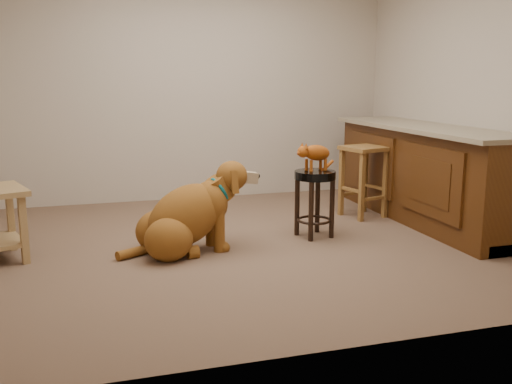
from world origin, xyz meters
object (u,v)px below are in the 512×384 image
object	(u,v)px
wood_stool	(363,180)
padded_stool	(315,190)
tabby_kitten	(314,154)
golden_retriever	(187,217)

from	to	relation	value
wood_stool	padded_stool	bearing A→B (deg)	-143.66
padded_stool	tabby_kitten	bearing A→B (deg)	-173.39
padded_stool	golden_retriever	xyz separation A→B (m)	(-1.16, -0.14, -0.13)
golden_retriever	tabby_kitten	world-z (taller)	tabby_kitten
padded_stool	golden_retriever	world-z (taller)	golden_retriever
golden_retriever	tabby_kitten	bearing A→B (deg)	-1.44
padded_stool	golden_retriever	distance (m)	1.18
tabby_kitten	wood_stool	bearing A→B (deg)	23.71
wood_stool	tabby_kitten	xyz separation A→B (m)	(-0.77, -0.56, 0.37)
golden_retriever	padded_stool	bearing A→B (deg)	-1.44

